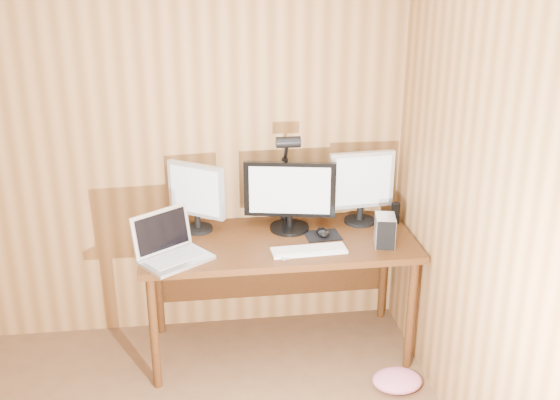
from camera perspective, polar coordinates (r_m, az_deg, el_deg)
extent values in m
plane|color=#A06C3A|center=(4.04, -14.03, 4.56)|extent=(4.00, 0.00, 4.00)
cube|color=#44230E|center=(3.87, -0.10, -3.74)|extent=(1.60, 0.70, 0.04)
cube|color=#44230E|center=(4.28, -0.64, -5.29)|extent=(1.48, 0.02, 0.51)
cylinder|color=#44230E|center=(3.78, -10.92, -11.29)|extent=(0.05, 0.05, 0.71)
cylinder|color=#44230E|center=(4.29, -10.54, -7.14)|extent=(0.05, 0.05, 0.71)
cylinder|color=#44230E|center=(3.96, 11.31, -9.77)|extent=(0.05, 0.05, 0.71)
cylinder|color=#44230E|center=(4.44, 8.99, -6.00)|extent=(0.05, 0.05, 0.71)
cylinder|color=black|center=(4.00, 0.83, -2.42)|extent=(0.24, 0.24, 0.02)
cylinder|color=black|center=(3.98, 0.84, -1.83)|extent=(0.04, 0.04, 0.07)
cube|color=black|center=(3.91, 0.85, 0.93)|extent=(0.55, 0.14, 0.34)
cube|color=silver|center=(3.89, 0.84, 0.83)|extent=(0.48, 0.09, 0.29)
cylinder|color=black|center=(4.02, -7.15, -2.49)|extent=(0.18, 0.18, 0.02)
cylinder|color=black|center=(4.00, -7.19, -1.84)|extent=(0.04, 0.04, 0.08)
cube|color=#BCBBC0|center=(3.93, -7.32, 0.88)|extent=(0.33, 0.24, 0.33)
cube|color=silver|center=(3.91, -7.48, 0.79)|extent=(0.28, 0.19, 0.28)
cylinder|color=black|center=(4.13, 6.94, -1.80)|extent=(0.19, 0.19, 0.02)
cylinder|color=black|center=(4.11, 6.97, -1.13)|extent=(0.04, 0.04, 0.09)
cube|color=#BCBBC0|center=(4.03, 7.11, 1.75)|extent=(0.41, 0.07, 0.35)
cube|color=silver|center=(4.01, 7.21, 1.65)|extent=(0.36, 0.04, 0.30)
cube|color=silver|center=(3.65, -9.07, -5.15)|extent=(0.44, 0.42, 0.02)
cube|color=silver|center=(3.69, -10.30, -2.67)|extent=(0.33, 0.26, 0.24)
cube|color=black|center=(3.69, -10.30, -2.67)|extent=(0.28, 0.22, 0.20)
cube|color=#B2B2B7|center=(3.65, -9.07, -4.99)|extent=(0.34, 0.31, 0.00)
cube|color=white|center=(3.71, 2.53, -4.41)|extent=(0.43, 0.15, 0.02)
cube|color=white|center=(3.71, 2.53, -4.26)|extent=(0.40, 0.13, 0.00)
cube|color=black|center=(3.92, 3.73, -3.11)|extent=(0.22, 0.18, 0.00)
ellipsoid|color=black|center=(3.91, 3.73, -2.81)|extent=(0.08, 0.12, 0.04)
cube|color=silver|center=(3.82, 9.11, -2.62)|extent=(0.14, 0.17, 0.18)
cube|color=black|center=(3.75, 9.22, -3.12)|extent=(0.10, 0.03, 0.17)
cube|color=silver|center=(3.65, 0.23, -4.91)|extent=(0.07, 0.10, 0.01)
cube|color=black|center=(3.65, 0.23, -4.82)|extent=(0.05, 0.06, 0.00)
cylinder|color=black|center=(4.14, 10.01, -1.12)|extent=(0.05, 0.05, 0.13)
cube|color=black|center=(4.14, 0.41, -1.90)|extent=(0.05, 0.06, 0.06)
cylinder|color=black|center=(4.06, 0.41, 0.83)|extent=(0.03, 0.03, 0.40)
sphere|color=black|center=(4.00, 0.42, 3.52)|extent=(0.04, 0.04, 0.04)
cylinder|color=black|center=(3.91, 0.55, 4.31)|extent=(0.02, 0.14, 0.17)
cylinder|color=black|center=(3.82, 0.72, 5.06)|extent=(0.14, 0.07, 0.07)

